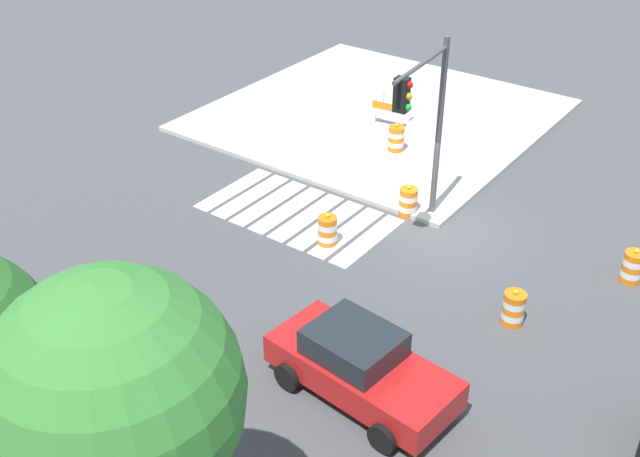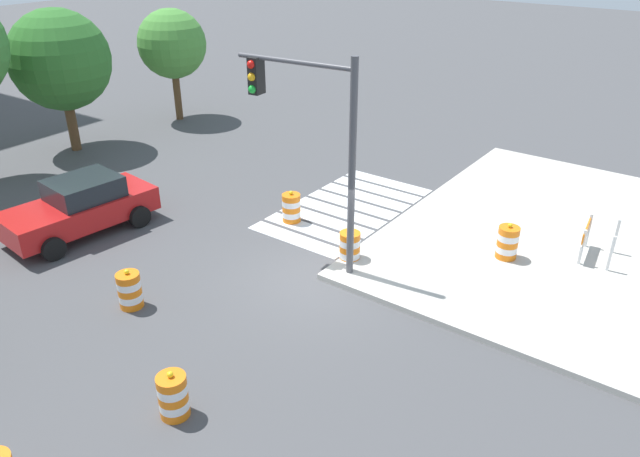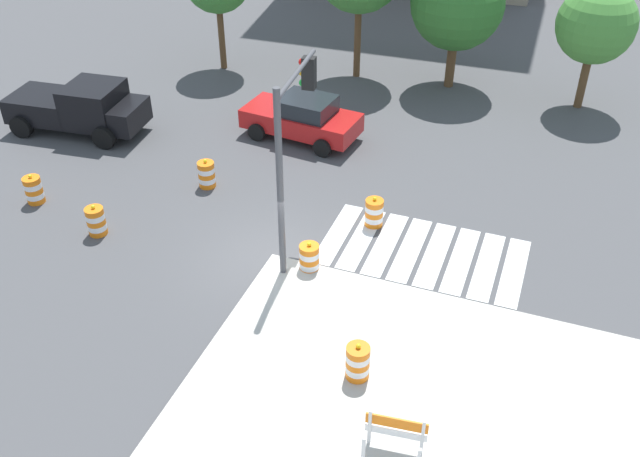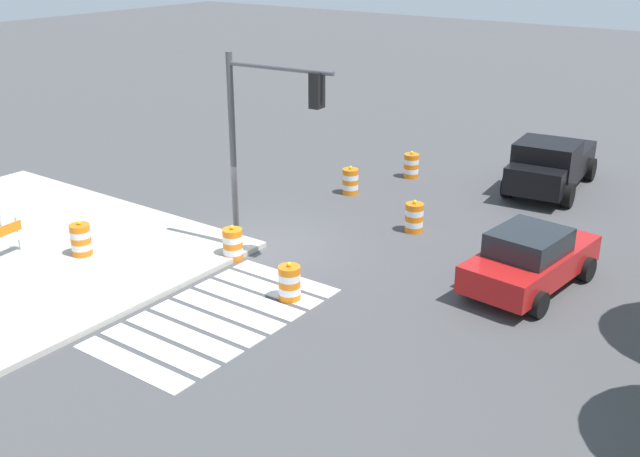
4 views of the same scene
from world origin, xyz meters
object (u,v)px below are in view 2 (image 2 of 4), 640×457
object	(u,v)px
traffic_barrel_near_corner	(130,290)
traffic_barrel_far_curb	(350,248)
traffic_light_pole	(311,125)
traffic_barrel_on_sidewalk	(508,242)
sports_car	(81,206)
street_tree_streetside_mid	(60,60)
street_tree_streetside_far	(172,44)
traffic_barrel_median_far	(291,208)
traffic_barrel_crosswalk_end	(173,396)
construction_barricade	(592,237)

from	to	relation	value
traffic_barrel_near_corner	traffic_barrel_far_curb	bearing A→B (deg)	-32.28
traffic_light_pole	traffic_barrel_on_sidewalk	bearing A→B (deg)	-51.74
sports_car	street_tree_streetside_mid	size ratio (longest dim) A/B	0.82
traffic_barrel_on_sidewalk	traffic_light_pole	size ratio (longest dim) A/B	0.19
traffic_barrel_far_curb	street_tree_streetside_far	world-z (taller)	street_tree_streetside_far
traffic_barrel_far_curb	street_tree_streetside_far	distance (m)	15.41
traffic_light_pole	street_tree_streetside_far	distance (m)	14.82
sports_car	street_tree_streetside_mid	xyz separation A→B (m)	(4.14, 6.54, 2.73)
traffic_light_pole	street_tree_streetside_mid	xyz separation A→B (m)	(1.74, 13.20, -0.36)
traffic_barrel_median_far	traffic_barrel_far_curb	xyz separation A→B (m)	(-1.02, -2.83, 0.00)
traffic_barrel_median_far	traffic_light_pole	distance (m)	4.41
traffic_barrel_near_corner	street_tree_streetside_mid	xyz separation A→B (m)	(5.85, 10.87, 3.09)
street_tree_streetside_mid	traffic_barrel_far_curb	bearing A→B (deg)	-94.13
traffic_barrel_crosswalk_end	street_tree_streetside_far	world-z (taller)	street_tree_streetside_far
construction_barricade	traffic_light_pole	size ratio (longest dim) A/B	0.24
traffic_barrel_on_sidewalk	street_tree_streetside_mid	world-z (taller)	street_tree_streetside_mid
traffic_barrel_on_sidewalk	street_tree_streetside_far	world-z (taller)	street_tree_streetside_far
traffic_barrel_on_sidewalk	traffic_barrel_far_curb	bearing A→B (deg)	126.50
traffic_barrel_crosswalk_end	traffic_barrel_far_curb	size ratio (longest dim) A/B	1.00
traffic_barrel_near_corner	traffic_barrel_median_far	size ratio (longest dim) A/B	1.00
street_tree_streetside_mid	traffic_barrel_near_corner	bearing A→B (deg)	-118.28
traffic_light_pole	street_tree_streetside_far	bearing A→B (deg)	61.46
traffic_barrel_on_sidewalk	sports_car	bearing A→B (deg)	117.63
construction_barricade	street_tree_streetside_far	xyz separation A→B (m)	(2.46, 18.91, 2.66)
traffic_barrel_near_corner	traffic_barrel_median_far	world-z (taller)	same
traffic_barrel_median_far	traffic_barrel_on_sidewalk	bearing A→B (deg)	-76.55
sports_car	street_tree_streetside_mid	bearing A→B (deg)	57.66
traffic_barrel_near_corner	construction_barricade	size ratio (longest dim) A/B	0.78
traffic_barrel_median_far	street_tree_streetside_mid	world-z (taller)	street_tree_streetside_mid
traffic_barrel_near_corner	traffic_barrel_median_far	distance (m)	5.87
sports_car	traffic_barrel_far_curb	distance (m)	8.03
traffic_barrel_far_curb	construction_barricade	xyz separation A→B (m)	(3.89, -5.18, 0.27)
construction_barricade	traffic_light_pole	world-z (taller)	traffic_light_pole
traffic_barrel_crosswalk_end	traffic_light_pole	xyz separation A→B (m)	(5.93, 1.24, 3.46)
sports_car	traffic_barrel_crosswalk_end	size ratio (longest dim) A/B	4.38
sports_car	traffic_barrel_far_curb	world-z (taller)	sports_car
traffic_barrel_near_corner	construction_barricade	distance (m)	12.00
sports_car	traffic_barrel_near_corner	world-z (taller)	sports_car
traffic_barrel_far_curb	construction_barricade	distance (m)	6.48
sports_car	traffic_barrel_crosswalk_end	bearing A→B (deg)	-114.06
traffic_barrel_median_far	traffic_light_pole	bearing A→B (deg)	-129.87
construction_barricade	traffic_barrel_median_far	bearing A→B (deg)	109.69
street_tree_streetside_mid	street_tree_streetside_far	world-z (taller)	street_tree_streetside_mid
traffic_barrel_median_far	street_tree_streetside_far	distance (m)	12.49
sports_car	traffic_barrel_median_far	bearing A→B (deg)	-47.66
sports_car	construction_barricade	size ratio (longest dim) A/B	3.40
sports_car	traffic_barrel_near_corner	bearing A→B (deg)	-111.52
traffic_barrel_median_far	sports_car	bearing A→B (deg)	132.34
traffic_barrel_far_curb	traffic_light_pole	bearing A→B (deg)	135.48
sports_car	traffic_barrel_on_sidewalk	distance (m)	12.17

